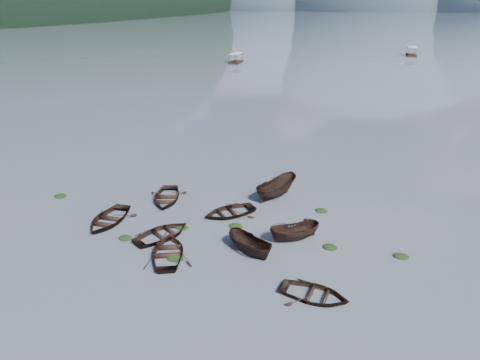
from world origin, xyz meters
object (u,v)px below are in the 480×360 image
(pontoon_left, at_px, (236,63))
(pontoon_centre, at_px, (411,56))
(rowboat_0, at_px, (109,222))
(rowboat_3, at_px, (169,255))

(pontoon_left, bearing_deg, pontoon_centre, 31.78)
(rowboat_0, relative_size, pontoon_centre, 0.72)
(rowboat_0, bearing_deg, pontoon_left, 100.05)
(pontoon_centre, bearing_deg, rowboat_0, -105.54)
(rowboat_0, height_order, rowboat_3, rowboat_0)
(rowboat_0, xyz_separation_m, pontoon_centre, (20.33, 120.39, 0.00))
(rowboat_3, height_order, pontoon_left, pontoon_left)
(rowboat_0, distance_m, pontoon_left, 89.66)
(pontoon_centre, bearing_deg, pontoon_left, -148.25)
(rowboat_3, xyz_separation_m, pontoon_left, (-30.01, 88.93, 0.00))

